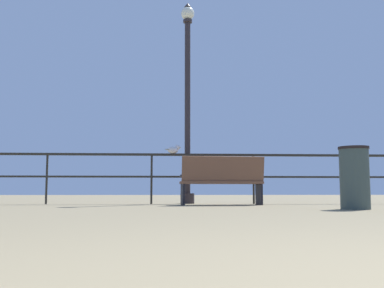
{
  "coord_description": "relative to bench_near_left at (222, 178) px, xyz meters",
  "views": [
    {
      "loc": [
        -0.78,
        -0.62,
        0.27
      ],
      "look_at": [
        -0.26,
        8.27,
        1.21
      ],
      "focal_mm": 41.83,
      "sensor_mm": 36.0,
      "label": 1
    }
  ],
  "objects": [
    {
      "name": "pier_railing",
      "position": [
        -0.31,
        0.8,
        0.27
      ],
      "size": [
        23.74,
        0.05,
        1.06
      ],
      "color": "black",
      "rests_on": "ground_plane"
    },
    {
      "name": "bench_near_left",
      "position": [
        0.0,
        0.0,
        0.0
      ],
      "size": [
        1.62,
        0.7,
        0.93
      ],
      "color": "brown",
      "rests_on": "ground_plane"
    },
    {
      "name": "lamppost_center",
      "position": [
        -0.62,
        1.06,
        1.85
      ],
      "size": [
        0.3,
        0.3,
        4.48
      ],
      "color": "#2B2427",
      "rests_on": "ground_plane"
    },
    {
      "name": "seagull_on_rail",
      "position": [
        -0.92,
        0.82,
        0.63
      ],
      "size": [
        0.36,
        0.3,
        0.2
      ],
      "color": "silver",
      "rests_on": "pier_railing"
    },
    {
      "name": "trash_bin",
      "position": [
        1.71,
        -2.1,
        -0.05
      ],
      "size": [
        0.45,
        0.45,
        0.93
      ],
      "color": "#374541",
      "rests_on": "ground_plane"
    }
  ]
}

